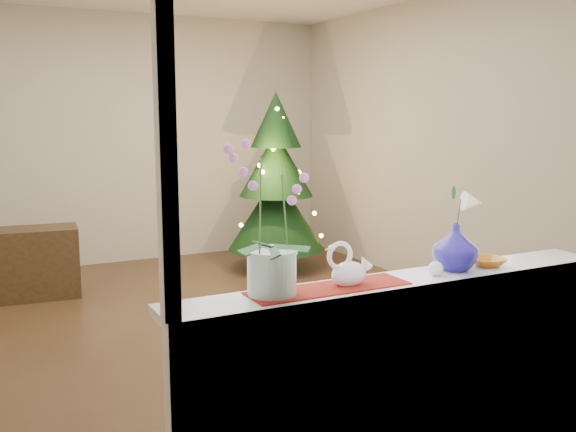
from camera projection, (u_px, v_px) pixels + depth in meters
name	position (u px, v px, depth m)	size (l,w,h in m)	color
ground	(214.00, 324.00, 5.03)	(5.00, 5.00, 0.00)	#3D2818
wall_back	(131.00, 140.00, 7.01)	(4.50, 0.10, 2.70)	beige
wall_front	(426.00, 183.00, 2.63)	(4.50, 0.10, 2.70)	beige
wall_right	(444.00, 145.00, 5.84)	(0.10, 5.00, 2.70)	beige
window_apron	(413.00, 389.00, 2.80)	(2.20, 0.08, 0.88)	white
windowsill	(403.00, 283.00, 2.81)	(2.20, 0.26, 0.04)	white
window_frame	(424.00, 97.00, 2.60)	(2.22, 0.06, 1.60)	white
runner	(329.00, 288.00, 2.64)	(0.70, 0.20, 0.01)	maroon
orchid_pot	(272.00, 219.00, 2.49)	(0.21, 0.21, 0.62)	white
swan	(349.00, 264.00, 2.67)	(0.22, 0.10, 0.18)	white
blue_vase	(456.00, 244.00, 2.93)	(0.24, 0.24, 0.25)	navy
lily	(458.00, 196.00, 2.90)	(0.14, 0.08, 0.19)	silver
paperweight	(436.00, 269.00, 2.84)	(0.07, 0.07, 0.07)	silver
amber_dish	(487.00, 262.00, 3.03)	(0.14, 0.14, 0.04)	#AA6513
xmas_tree	(276.00, 182.00, 6.70)	(1.01, 1.01, 1.86)	black
side_table	(29.00, 263.00, 5.71)	(0.84, 0.42, 0.63)	black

